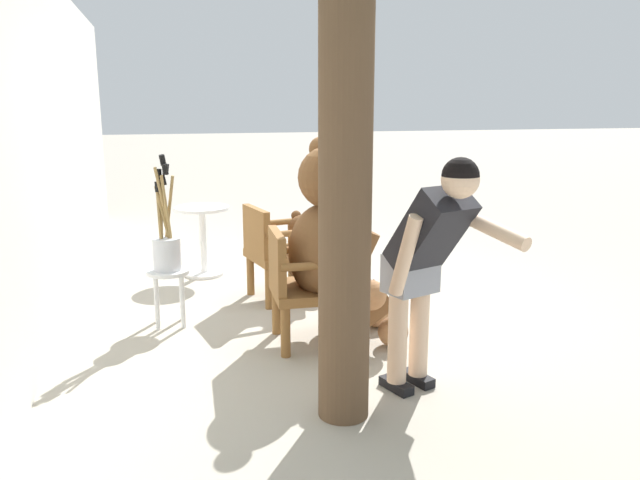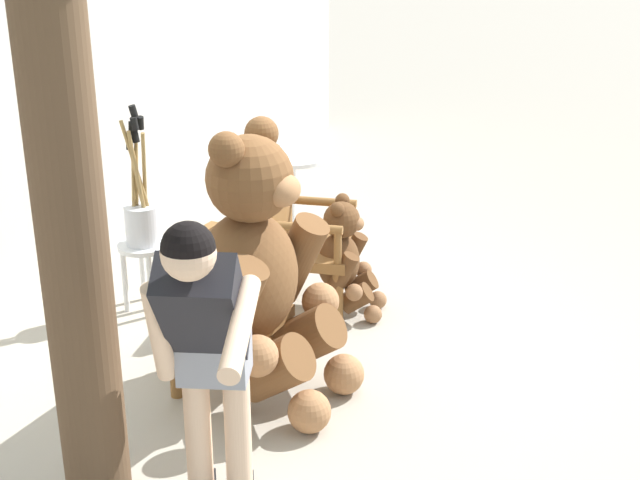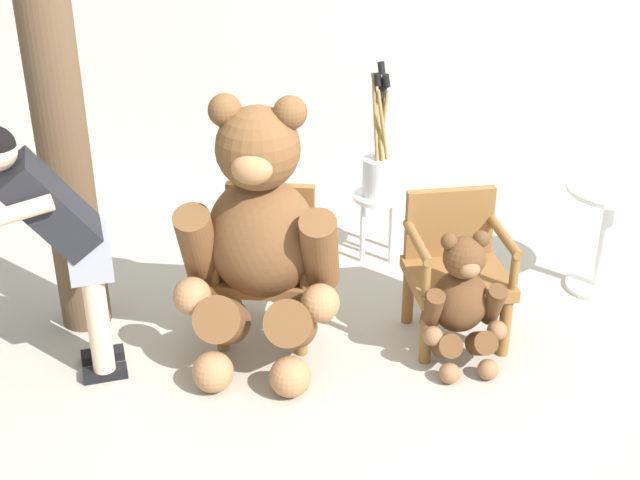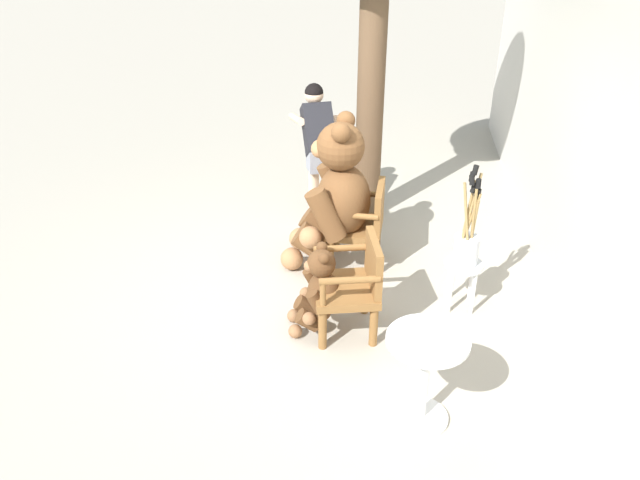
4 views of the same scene
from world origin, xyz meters
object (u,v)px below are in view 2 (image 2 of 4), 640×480
Objects in this scene: brush_bucket at (141,214)px; person_visitor at (207,338)px; wooden_chair_left at (219,309)px; wooden_chair_right at (304,242)px; round_side_table at (291,189)px; white_stool at (145,259)px; teddy_bear_large at (260,270)px; teddy_bear_small at (345,258)px.

person_visitor is at bearing -138.06° from brush_bucket.
wooden_chair_left and wooden_chair_right have the same top height.
wooden_chair_left is 1.16m from brush_bucket.
brush_bucket is at bearing 165.53° from round_side_table.
wooden_chair_left is 1.87× the size of white_stool.
teddy_bear_large is 1.65× the size of brush_bucket.
teddy_bear_large is at bearing -166.56° from wooden_chair_right.
white_stool is at bearing 115.45° from wooden_chair_right.
teddy_bear_small is 1.11× the size of round_side_table.
person_visitor reaches higher than round_side_table.
round_side_table is (0.99, 0.57, -0.01)m from wooden_chair_right.
teddy_bear_small is at bearing -68.99° from white_stool.
teddy_bear_large is at bearing -158.27° from round_side_table.
brush_bucket is at bearing 41.94° from person_visitor.
round_side_table is at bearing -14.47° from brush_bucket.
person_visitor is at bearing -172.91° from teddy_bear_small.
person_visitor is at bearing -151.53° from wooden_chair_left.
teddy_bear_large is (-0.01, -0.26, 0.28)m from wooden_chair_left.
wooden_chair_left is at bearing -164.73° from round_side_table.
teddy_bear_large is 1.42m from white_stool.
teddy_bear_large is at bearing 15.81° from person_visitor.
round_side_table is (2.09, 0.83, -0.30)m from teddy_bear_large.
wooden_chair_left is 1.00× the size of wooden_chair_right.
white_stool is at bearing 61.59° from teddy_bear_large.
white_stool is (-0.45, 0.94, -0.11)m from wooden_chair_right.
white_stool is (1.65, 1.49, -0.54)m from person_visitor.
teddy_bear_small is 1.73× the size of white_stool.
wooden_chair_right is at bearing -150.07° from round_side_table.
white_stool is 1.49m from round_side_table.
white_stool is at bearing -83.08° from brush_bucket.
brush_bucket is (-0.00, 0.00, 0.31)m from white_stool.
wooden_chair_right is at bearing -0.07° from wooden_chair_left.
white_stool is 0.50× the size of brush_bucket.
round_side_table is at bearing 29.93° from wooden_chair_right.
teddy_bear_small is at bearing -14.29° from wooden_chair_left.
brush_bucket is 1.50m from round_side_table.
person_visitor is (-1.00, -0.28, 0.15)m from teddy_bear_large.
person_visitor reaches higher than teddy_bear_small.
wooden_chair_left reaches higher than white_stool.
teddy_bear_large is (-1.10, -0.26, 0.28)m from wooden_chair_right.
wooden_chair_right reaches higher than teddy_bear_small.
brush_bucket reaches higher than round_side_table.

